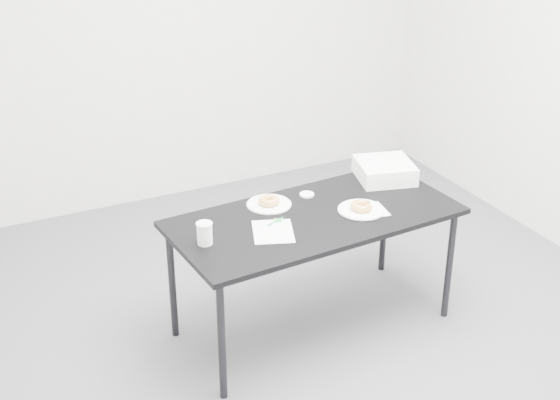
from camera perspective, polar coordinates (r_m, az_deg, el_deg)
name	(u,v)px	position (r m, az deg, el deg)	size (l,w,h in m)	color
floor	(299,329)	(4.42, 1.43, -9.41)	(4.00, 4.00, 0.00)	#4E4E53
wall_back	(169,16)	(5.59, -8.15, 13.18)	(4.00, 0.02, 2.70)	silver
table	(315,224)	(4.13, 2.54, -1.75)	(1.57, 0.82, 0.70)	black
scorecard	(273,231)	(3.93, -0.51, -2.32)	(0.20, 0.25, 0.00)	white
logo_patch	(278,220)	(4.04, -0.16, -1.50)	(0.04, 0.04, 0.00)	green
pen	(275,222)	(4.02, -0.33, -1.58)	(0.01, 0.01, 0.12)	#0C8463
napkin	(369,210)	(4.17, 6.56, -0.76)	(0.17, 0.17, 0.00)	white
plate_near	(361,210)	(4.16, 5.96, -0.72)	(0.25, 0.25, 0.01)	white
donut_near	(361,206)	(4.15, 5.97, -0.44)	(0.12, 0.12, 0.04)	gold
plate_far	(269,204)	(4.21, -0.81, -0.31)	(0.24, 0.24, 0.01)	white
donut_far	(269,201)	(4.20, -0.81, -0.04)	(0.11, 0.11, 0.04)	gold
coffee_cup	(205,233)	(3.81, -5.54, -2.44)	(0.08, 0.08, 0.11)	white
cup_lid	(307,195)	(4.31, 1.98, 0.40)	(0.08, 0.08, 0.01)	white
bakery_box	(385,170)	(4.54, 7.66, 2.16)	(0.31, 0.31, 0.10)	white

